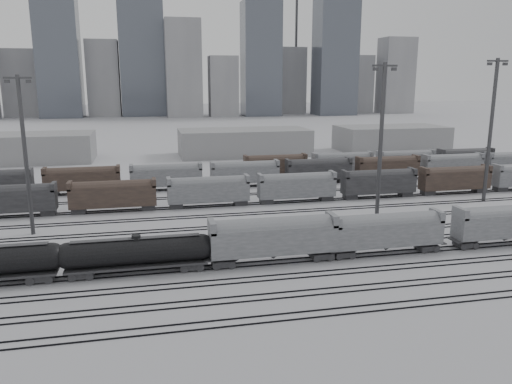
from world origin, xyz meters
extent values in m
plane|color=silver|center=(0.00, 0.00, 0.00)|extent=(900.00, 900.00, 0.00)
cube|color=black|center=(0.00, -14.72, 0.08)|extent=(220.00, 0.07, 0.16)
cube|color=black|center=(0.00, -13.28, 0.08)|extent=(220.00, 0.07, 0.16)
cube|color=black|center=(0.00, -9.72, 0.08)|extent=(220.00, 0.07, 0.16)
cube|color=black|center=(0.00, -8.28, 0.08)|extent=(220.00, 0.07, 0.16)
cube|color=black|center=(0.00, -4.72, 0.08)|extent=(220.00, 0.07, 0.16)
cube|color=black|center=(0.00, -3.28, 0.08)|extent=(220.00, 0.07, 0.16)
cube|color=black|center=(0.00, 0.28, 0.08)|extent=(220.00, 0.07, 0.16)
cube|color=black|center=(0.00, 1.72, 0.08)|extent=(220.00, 0.07, 0.16)
cube|color=black|center=(0.00, 5.28, 0.08)|extent=(220.00, 0.07, 0.16)
cube|color=black|center=(0.00, 6.72, 0.08)|extent=(220.00, 0.07, 0.16)
cube|color=black|center=(0.00, 10.28, 0.08)|extent=(220.00, 0.07, 0.16)
cube|color=black|center=(0.00, 11.72, 0.08)|extent=(220.00, 0.07, 0.16)
cube|color=black|center=(0.00, 17.28, 0.08)|extent=(220.00, 0.07, 0.16)
cube|color=black|center=(0.00, 18.72, 0.08)|extent=(220.00, 0.07, 0.16)
cube|color=black|center=(0.00, 24.28, 0.08)|extent=(220.00, 0.07, 0.16)
cube|color=black|center=(0.00, 25.72, 0.08)|extent=(220.00, 0.07, 0.16)
cube|color=black|center=(0.00, 31.28, 0.08)|extent=(220.00, 0.07, 0.16)
cube|color=black|center=(0.00, 32.72, 0.08)|extent=(220.00, 0.07, 0.16)
cube|color=black|center=(0.00, 39.28, 0.08)|extent=(220.00, 0.07, 0.16)
cube|color=black|center=(0.00, 40.72, 0.08)|extent=(220.00, 0.07, 0.16)
cube|color=black|center=(0.00, 47.28, 0.08)|extent=(220.00, 0.07, 0.16)
cube|color=black|center=(0.00, 48.72, 0.08)|extent=(220.00, 0.07, 0.16)
cube|color=black|center=(0.00, 55.28, 0.08)|extent=(220.00, 0.07, 0.16)
cube|color=black|center=(0.00, 56.72, 0.08)|extent=(220.00, 0.07, 0.16)
cube|color=black|center=(-32.51, 1.00, 0.61)|extent=(2.88, 2.33, 0.78)
sphere|color=black|center=(-31.13, 1.00, 2.94)|extent=(3.22, 3.22, 3.22)
cube|color=black|center=(-27.99, 1.00, 0.59)|extent=(2.81, 2.27, 0.76)
cube|color=black|center=(-15.04, 1.00, 0.59)|extent=(2.81, 2.27, 0.76)
cube|color=black|center=(-21.51, 1.00, 1.13)|extent=(16.73, 2.91, 0.27)
cylinder|color=black|center=(-21.51, 1.00, 2.86)|extent=(15.65, 3.13, 3.13)
sphere|color=black|center=(-29.34, 1.00, 2.86)|extent=(3.13, 3.13, 3.13)
sphere|color=black|center=(-13.69, 1.00, 2.86)|extent=(3.13, 3.13, 3.13)
cylinder|color=black|center=(-21.51, 1.00, 4.59)|extent=(1.08, 1.08, 0.54)
cube|color=black|center=(-21.51, 1.00, 4.48)|extent=(15.11, 0.97, 0.06)
cube|color=black|center=(-11.09, 1.00, 0.60)|extent=(2.83, 2.28, 0.76)
cube|color=black|center=(1.95, 1.00, 0.60)|extent=(2.83, 2.28, 0.76)
cube|color=gray|center=(-4.57, 1.00, 3.15)|extent=(16.30, 3.26, 3.48)
cylinder|color=gray|center=(-4.57, 1.00, 4.46)|extent=(14.78, 3.15, 3.15)
cube|color=gray|center=(-12.40, 1.00, 5.33)|extent=(0.76, 3.26, 1.52)
cube|color=gray|center=(3.25, 1.00, 5.33)|extent=(0.76, 3.26, 1.52)
cone|color=black|center=(-4.57, 1.00, 1.03)|extent=(2.61, 2.61, 0.98)
cube|color=black|center=(4.98, 1.00, 0.56)|extent=(2.64, 2.14, 0.71)
cube|color=black|center=(17.19, 1.00, 0.56)|extent=(2.64, 2.14, 0.71)
cube|color=gray|center=(11.09, 1.00, 2.95)|extent=(15.25, 3.05, 3.25)
cylinder|color=gray|center=(11.09, 1.00, 4.17)|extent=(13.83, 2.95, 2.95)
cube|color=gray|center=(3.76, 1.00, 4.98)|extent=(0.71, 3.05, 1.42)
cube|color=gray|center=(18.41, 1.00, 4.98)|extent=(0.71, 3.05, 1.42)
cone|color=black|center=(11.09, 1.00, 0.97)|extent=(2.44, 2.44, 0.92)
cube|color=black|center=(23.22, 1.00, 0.57)|extent=(2.69, 2.17, 0.72)
cube|color=gray|center=(29.42, 1.00, 3.00)|extent=(15.50, 3.10, 3.31)
cylinder|color=gray|center=(29.42, 1.00, 4.24)|extent=(14.06, 3.00, 3.00)
cube|color=gray|center=(21.98, 1.00, 5.06)|extent=(0.72, 3.10, 1.45)
cone|color=black|center=(29.42, 1.00, 0.98)|extent=(2.48, 2.48, 0.93)
cylinder|color=#3B3B3D|center=(-37.28, 20.70, 11.86)|extent=(0.61, 0.61, 23.71)
cube|color=#3B3B3D|center=(-37.28, 20.70, 23.24)|extent=(3.79, 0.28, 0.28)
cube|color=#3B3B3D|center=(-38.71, 20.70, 22.76)|extent=(0.66, 0.47, 0.47)
cube|color=#3B3B3D|center=(-35.86, 20.70, 22.76)|extent=(0.66, 0.47, 0.47)
cylinder|color=#3B3B3D|center=(16.69, 15.40, 12.81)|extent=(0.66, 0.66, 25.62)
cube|color=#3B3B3D|center=(16.69, 15.40, 25.10)|extent=(4.10, 0.31, 0.31)
cube|color=#3B3B3D|center=(15.15, 15.40, 24.59)|extent=(0.72, 0.51, 0.51)
cube|color=#3B3B3D|center=(18.23, 15.40, 24.59)|extent=(0.72, 0.51, 0.51)
cylinder|color=#3B3B3D|center=(43.82, 24.97, 13.45)|extent=(0.69, 0.69, 26.90)
cube|color=#3B3B3D|center=(43.82, 24.97, 26.36)|extent=(4.30, 0.32, 0.32)
cube|color=#3B3B3D|center=(42.21, 24.97, 25.83)|extent=(0.75, 0.54, 0.54)
cube|color=#3B3B3D|center=(45.44, 24.97, 25.83)|extent=(0.75, 0.54, 0.54)
cube|color=black|center=(-43.00, 32.00, 2.80)|extent=(15.00, 3.00, 5.60)
cube|color=#4C3B30|center=(-26.00, 32.00, 2.80)|extent=(15.00, 3.00, 5.60)
cube|color=gray|center=(-9.00, 32.00, 2.80)|extent=(15.00, 3.00, 5.60)
cube|color=gray|center=(8.00, 32.00, 2.80)|extent=(15.00, 3.00, 5.60)
cube|color=black|center=(25.00, 32.00, 2.80)|extent=(15.00, 3.00, 5.60)
cube|color=#4C3B30|center=(42.00, 32.00, 2.80)|extent=(15.00, 3.00, 5.60)
cube|color=#4C3B30|center=(-33.00, 48.00, 2.80)|extent=(15.00, 3.00, 5.60)
cube|color=gray|center=(-16.00, 48.00, 2.80)|extent=(15.00, 3.00, 5.60)
cube|color=gray|center=(1.00, 48.00, 2.80)|extent=(15.00, 3.00, 5.60)
cube|color=black|center=(18.00, 48.00, 2.80)|extent=(15.00, 3.00, 5.60)
cube|color=#4C3B30|center=(35.00, 48.00, 2.80)|extent=(15.00, 3.00, 5.60)
cube|color=gray|center=(52.00, 48.00, 2.80)|extent=(15.00, 3.00, 5.60)
cube|color=#4C3B30|center=(10.00, 56.00, 2.80)|extent=(15.00, 3.00, 5.60)
cube|color=gray|center=(27.00, 56.00, 2.80)|extent=(15.00, 3.00, 5.60)
cube|color=gray|center=(44.00, 56.00, 2.80)|extent=(15.00, 3.00, 5.60)
cube|color=black|center=(61.00, 56.00, 2.80)|extent=(15.00, 3.00, 5.60)
cube|color=gray|center=(-60.00, 95.00, 4.00)|extent=(50.00, 18.00, 8.00)
cube|color=gray|center=(10.00, 95.00, 4.00)|extent=(40.00, 18.00, 8.00)
cube|color=gray|center=(60.00, 95.00, 4.00)|extent=(35.00, 18.00, 8.00)
cube|color=#9D9D9F|center=(-95.00, 280.00, 21.00)|extent=(22.00, 17.60, 42.00)
cube|color=#4E535E|center=(-70.00, 280.00, 40.00)|extent=(25.00, 20.00, 80.00)
cube|color=#9D9D9F|center=(-45.00, 280.00, 24.00)|extent=(20.00, 16.00, 48.00)
cube|color=#4E535E|center=(-20.00, 280.00, 47.50)|extent=(28.00, 22.40, 95.00)
cube|color=#9D9D9F|center=(5.00, 280.00, 30.00)|extent=(22.00, 17.60, 60.00)
cube|color=#9D9D9F|center=(30.00, 280.00, 19.00)|extent=(18.00, 14.40, 38.00)
cube|color=#4E535E|center=(55.00, 280.00, 36.00)|extent=(24.00, 19.20, 72.00)
cube|color=#9D9D9F|center=(80.00, 280.00, 22.50)|extent=(20.00, 16.00, 45.00)
cube|color=#4E535E|center=(105.00, 280.00, 44.00)|extent=(26.00, 20.80, 88.00)
cube|color=#9D9D9F|center=(130.00, 280.00, 20.00)|extent=(18.00, 14.40, 40.00)
cube|color=#9D9D9F|center=(155.00, 280.00, 26.00)|extent=(22.00, 17.60, 52.00)
cylinder|color=#3B3B3D|center=(-30.00, 305.00, 50.00)|extent=(1.80, 1.80, 100.00)
cylinder|color=#3B3B3D|center=(90.00, 305.00, 50.00)|extent=(1.80, 1.80, 100.00)
camera|label=1|loc=(-19.73, -57.62, 22.90)|focal=35.00mm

